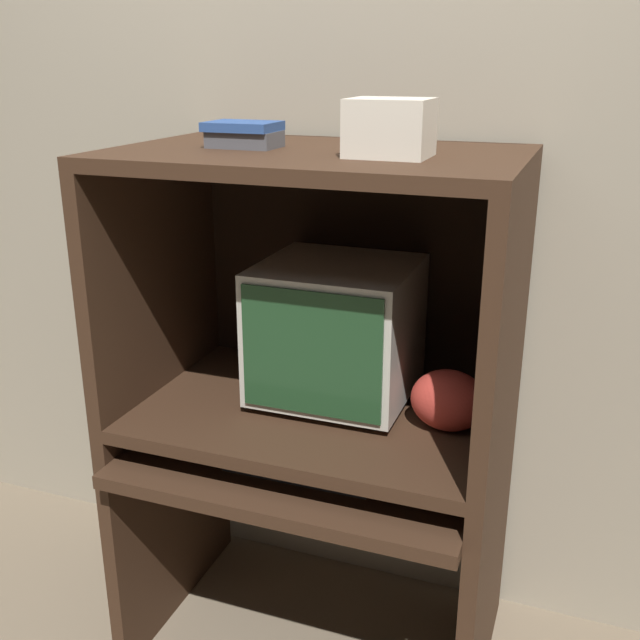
{
  "coord_description": "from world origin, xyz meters",
  "views": [
    {
      "loc": [
        0.65,
        -1.38,
        1.65
      ],
      "look_at": [
        0.01,
        0.32,
        1.01
      ],
      "focal_mm": 42.0,
      "sensor_mm": 36.0,
      "label": 1
    }
  ],
  "objects_px": {
    "keyboard": "(304,464)",
    "storage_box": "(390,128)",
    "mouse": "(393,484)",
    "crt_monitor": "(336,330)",
    "snack_bag": "(448,400)",
    "book_stack": "(244,134)"
  },
  "relations": [
    {
      "from": "keyboard",
      "to": "storage_box",
      "type": "distance_m",
      "value": 0.85
    },
    {
      "from": "keyboard",
      "to": "mouse",
      "type": "relative_size",
      "value": 6.11
    },
    {
      "from": "crt_monitor",
      "to": "snack_bag",
      "type": "height_order",
      "value": "crt_monitor"
    },
    {
      "from": "crt_monitor",
      "to": "keyboard",
      "type": "height_order",
      "value": "crt_monitor"
    },
    {
      "from": "crt_monitor",
      "to": "mouse",
      "type": "bearing_deg",
      "value": -46.71
    },
    {
      "from": "storage_box",
      "to": "crt_monitor",
      "type": "bearing_deg",
      "value": 140.54
    },
    {
      "from": "crt_monitor",
      "to": "snack_bag",
      "type": "distance_m",
      "value": 0.36
    },
    {
      "from": "snack_bag",
      "to": "storage_box",
      "type": "xyz_separation_m",
      "value": [
        -0.16,
        -0.06,
        0.66
      ]
    },
    {
      "from": "storage_box",
      "to": "mouse",
      "type": "bearing_deg",
      "value": -59.2
    },
    {
      "from": "snack_bag",
      "to": "book_stack",
      "type": "xyz_separation_m",
      "value": [
        -0.54,
        -0.01,
        0.63
      ]
    },
    {
      "from": "crt_monitor",
      "to": "storage_box",
      "type": "xyz_separation_m",
      "value": [
        0.17,
        -0.14,
        0.55
      ]
    },
    {
      "from": "keyboard",
      "to": "book_stack",
      "type": "height_order",
      "value": "book_stack"
    },
    {
      "from": "keyboard",
      "to": "snack_bag",
      "type": "distance_m",
      "value": 0.4
    },
    {
      "from": "keyboard",
      "to": "book_stack",
      "type": "xyz_separation_m",
      "value": [
        -0.21,
        0.15,
        0.8
      ]
    },
    {
      "from": "mouse",
      "to": "book_stack",
      "type": "xyz_separation_m",
      "value": [
        -0.45,
        0.16,
        0.8
      ]
    },
    {
      "from": "snack_bag",
      "to": "storage_box",
      "type": "height_order",
      "value": "storage_box"
    },
    {
      "from": "keyboard",
      "to": "book_stack",
      "type": "bearing_deg",
      "value": 145.41
    },
    {
      "from": "keyboard",
      "to": "mouse",
      "type": "distance_m",
      "value": 0.24
    },
    {
      "from": "crt_monitor",
      "to": "storage_box",
      "type": "distance_m",
      "value": 0.59
    },
    {
      "from": "mouse",
      "to": "snack_bag",
      "type": "relative_size",
      "value": 0.33
    },
    {
      "from": "crt_monitor",
      "to": "book_stack",
      "type": "height_order",
      "value": "book_stack"
    },
    {
      "from": "mouse",
      "to": "storage_box",
      "type": "bearing_deg",
      "value": 120.8
    }
  ]
}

